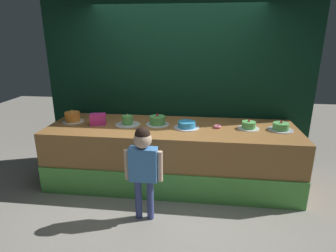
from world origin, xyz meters
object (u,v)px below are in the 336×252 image
Objects in this scene: cake_center_left at (157,121)px; cake_center_right at (187,125)px; cake_far_left at (72,117)px; child_figure at (143,161)px; cake_left at (128,121)px; cake_far_right at (281,127)px; pink_box at (98,119)px; donut at (217,127)px; cake_right at (249,126)px.

cake_center_right is at bearing -12.15° from cake_center_left.
cake_far_left is 0.92× the size of cake_center_left.
child_figure is 3.21× the size of cake_left.
cake_left reaches higher than cake_center_right.
cake_far_left is 0.94× the size of cake_far_right.
pink_box is 0.85m from cake_center_left.
pink_box is 0.68× the size of cake_far_left.
cake_far_left reaches higher than cake_left.
pink_box is 1.26m from cake_center_right.
donut is at bearing -2.86° from cake_center_left.
pink_box is 1.98× the size of donut.
cake_center_left is (1.26, 0.01, -0.01)m from cake_far_left.
cake_center_right is 0.84m from cake_right.
pink_box is 1.69m from donut.
child_figure reaches higher than cake_left.
cake_left is (-1.26, -0.02, 0.03)m from donut.
cake_center_left is 1.02× the size of cake_far_right.
cake_far_left is at bearing 179.56° from cake_far_right.
cake_far_left reaches higher than donut.
donut is at bearing -178.01° from cake_right.
pink_box is 0.61× the size of cake_center_right.
cake_far_right is (1.69, -0.03, -0.01)m from cake_center_left.
cake_left reaches higher than pink_box.
cake_far_left reaches higher than cake_center_left.
pink_box is at bearing -10.80° from cake_far_left.
cake_left is at bearing -3.21° from cake_far_left.
pink_box is at bearing -180.00° from cake_center_right.
cake_center_right is at bearing -175.70° from cake_right.
cake_left is at bearing 177.75° from cake_center_right.
donut is 0.31× the size of cake_left.
child_figure is 3.89× the size of cake_right.
cake_center_right is (0.42, 0.90, 0.16)m from child_figure.
cake_center_left is at bearing 89.90° from child_figure.
child_figure is 10.50× the size of donut.
pink_box is 2.11m from cake_right.
cake_far_right is (2.53, 0.06, -0.03)m from pink_box.
cake_far_left is (-2.11, 0.03, 0.05)m from donut.
cake_left is (0.84, -0.05, -0.02)m from cake_far_left.
cake_far_left reaches higher than cake_far_right.
cake_left is 2.11m from cake_far_right.
child_figure is 3.35× the size of cake_center_left.
pink_box is 0.73× the size of cake_right.
cake_center_right is (1.26, 0.00, -0.04)m from pink_box.
cake_right is (1.26, -0.03, -0.01)m from cake_center_left.
cake_right is at bearing 179.26° from cake_far_right.
cake_far_left is 2.95m from cake_far_right.
cake_far_left is 1.69m from cake_center_right.
cake_far_left reaches higher than cake_right.
cake_center_right is at bearing -173.41° from donut.
cake_center_left reaches higher than cake_far_right.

